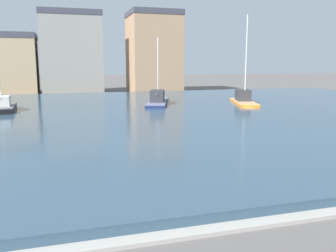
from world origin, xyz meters
name	(u,v)px	position (x,y,z in m)	size (l,w,h in m)	color
harbor_water	(95,115)	(0.00, 31.05, 0.22)	(76.70, 43.44, 0.43)	#334C60
quay_edge_coping	(174,236)	(0.00, 9.08, 0.06)	(76.70, 0.50, 0.12)	#ADA89E
sailboat_navy	(158,102)	(6.98, 36.63, 0.59)	(4.74, 9.59, 7.14)	navy
sailboat_black	(2,108)	(-7.76, 34.86, 0.61)	(2.51, 6.02, 8.36)	black
sailboat_orange	(244,102)	(15.27, 33.45, 0.59)	(4.16, 8.22, 9.25)	orange
townhouse_tall_gabled	(6,64)	(-10.23, 58.30, 4.43)	(8.89, 7.29, 8.82)	tan
townhouse_end_terrace	(72,53)	(-0.87, 58.05, 6.12)	(9.00, 6.76, 12.21)	gray
townhouse_wide_warehouse	(154,52)	(11.62, 56.48, 6.25)	(7.75, 7.77, 12.47)	tan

